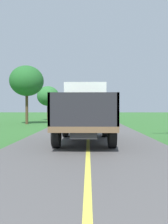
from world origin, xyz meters
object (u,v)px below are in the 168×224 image
(banana_truck_far, at_px, (83,109))
(roadside_tree_near_left, at_px, (48,96))
(roadside_tree_mid_right, at_px, (27,81))
(banana_truck_near, at_px, (85,111))

(banana_truck_far, xyz_separation_m, roadside_tree_near_left, (-4.84, 3.27, 1.78))
(banana_truck_far, bearing_deg, roadside_tree_mid_right, -144.07)
(banana_truck_far, xyz_separation_m, roadside_tree_mid_right, (-5.67, -4.11, 2.90))
(roadside_tree_near_left, distance_m, roadside_tree_mid_right, 7.51)
(roadside_tree_near_left, xyz_separation_m, roadside_tree_mid_right, (-0.83, -7.38, 1.11))
(banana_truck_far, bearing_deg, banana_truck_near, -88.42)
(banana_truck_far, distance_m, roadside_tree_mid_right, 7.58)
(roadside_tree_near_left, bearing_deg, banana_truck_far, -34.09)
(roadside_tree_near_left, relative_size, roadside_tree_mid_right, 0.78)
(banana_truck_near, height_order, roadside_tree_near_left, roadside_tree_near_left)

